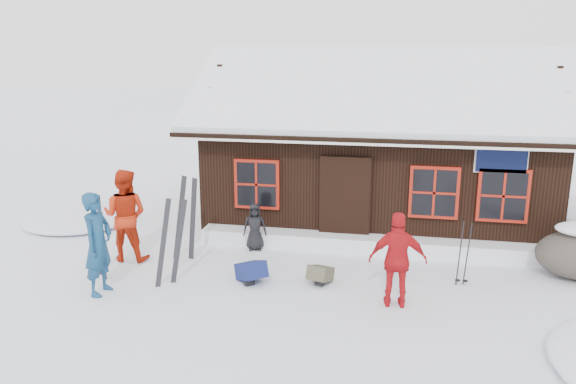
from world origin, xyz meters
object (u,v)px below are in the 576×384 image
Objects in this scene: ski_poles at (463,255)px; backpack_blue at (251,274)px; skier_orange_right at (398,260)px; ski_pair_left at (171,243)px; skier_crouched at (255,227)px; skier_orange_left at (125,215)px; skier_teal at (98,244)px; backpack_olive at (320,277)px.

ski_poles is 2.21× the size of backpack_blue.
skier_orange_right is 0.98× the size of ski_pair_left.
ski_pair_left is (-4.15, 0.12, -0.02)m from skier_orange_right.
skier_orange_left is at bearing -169.84° from skier_crouched.
backpack_blue is at bearing -66.04° from skier_teal.
ski_pair_left is at bearing -57.82° from skier_teal.
backpack_blue is at bearing -91.51° from skier_crouched.
skier_orange_right is at bearing -25.58° from ski_pair_left.
skier_teal is 1.79× the size of skier_crouched.
backpack_olive is (3.84, 1.21, -0.81)m from skier_teal.
ski_pair_left is at bearing 139.94° from skier_orange_left.
skier_orange_right is 4.15m from ski_pair_left.
backpack_olive is at bearing -32.64° from backpack_blue.
skier_teal reaches higher than ski_poles.
skier_orange_right is 1.73m from backpack_olive.
skier_crouched is at bearing 165.51° from ski_poles.
skier_orange_right is (5.25, 0.52, -0.10)m from skier_teal.
ski_poles is at bearing -28.35° from skier_crouched.
skier_orange_right reaches higher than ski_pair_left.
backpack_olive is (1.69, -1.58, -0.39)m from skier_crouched.
skier_teal is 3.26× the size of backpack_blue.
skier_orange_left is at bearing 13.52° from skier_teal.
skier_crouched is 0.83× the size of ski_poles.
skier_teal is 1.10× the size of ski_pair_left.
skier_orange_right is 3.38× the size of backpack_olive.
ski_pair_left reaches higher than ski_poles.
skier_teal is 2.85m from backpack_blue.
ski_pair_left is 1.34× the size of ski_poles.
backpack_olive is at bearing -29.67° from skier_orange_right.
ski_pair_left is (1.11, 0.64, -0.13)m from skier_teal.
skier_orange_right is at bearing -82.13° from skier_teal.
skier_teal is 3.55m from skier_crouched.
skier_teal is 1.72m from skier_orange_left.
skier_crouched reaches higher than backpack_olive.
skier_crouched is (-3.10, 2.28, -0.31)m from skier_orange_right.
ski_pair_left is 2.97× the size of backpack_blue.
skier_crouched is 1.86m from backpack_blue.
ski_pair_left is 2.87m from backpack_olive.
skier_orange_left is 4.28m from backpack_olive.
skier_orange_right is 3.86m from skier_crouched.
skier_teal reaches higher than skier_orange_right.
skier_orange_right reaches higher than backpack_blue.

